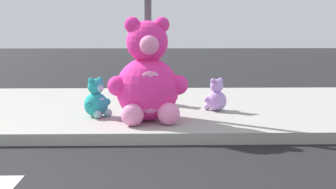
# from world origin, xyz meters

# --- Properties ---
(sidewalk) EXTENTS (28.00, 4.40, 0.15)m
(sidewalk) POSITION_xyz_m (0.00, 5.20, 0.07)
(sidewalk) COLOR #9E9B93
(sidewalk) RESTS_ON ground_plane
(sign_pole) EXTENTS (0.56, 0.11, 3.20)m
(sign_pole) POSITION_xyz_m (1.00, 4.40, 1.85)
(sign_pole) COLOR #4C4C51
(sign_pole) RESTS_ON sidewalk
(plush_pink_large) EXTENTS (1.11, 1.00, 1.44)m
(plush_pink_large) POSITION_xyz_m (1.00, 3.81, 0.73)
(plush_pink_large) COLOR #F22D93
(plush_pink_large) RESTS_ON sidewalk
(plush_white) EXTENTS (0.40, 0.43, 0.57)m
(plush_white) POSITION_xyz_m (1.22, 5.20, 0.38)
(plush_white) COLOR white
(plush_white) RESTS_ON sidewalk
(plush_teal) EXTENTS (0.41, 0.41, 0.58)m
(plush_teal) POSITION_xyz_m (0.25, 4.14, 0.38)
(plush_teal) COLOR teal
(plush_teal) RESTS_ON sidewalk
(plush_lavender) EXTENTS (0.36, 0.37, 0.52)m
(plush_lavender) POSITION_xyz_m (2.05, 4.60, 0.36)
(plush_lavender) COLOR #B28CD8
(plush_lavender) RESTS_ON sidewalk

